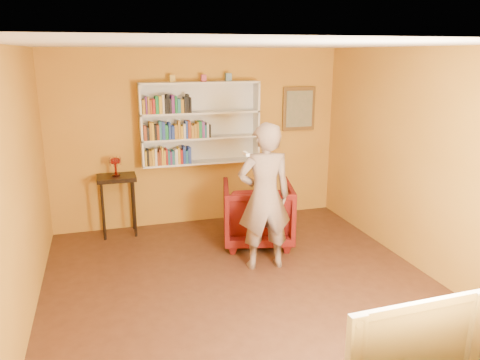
% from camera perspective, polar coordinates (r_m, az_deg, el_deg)
% --- Properties ---
extents(room_shell, '(5.30, 5.80, 2.88)m').
position_cam_1_polar(room_shell, '(5.03, 0.92, -3.40)').
color(room_shell, '#412315').
rests_on(room_shell, ground).
extents(bookshelf, '(1.80, 0.29, 1.23)m').
position_cam_1_polar(bookshelf, '(7.17, -4.93, 6.93)').
color(bookshelf, silver).
rests_on(bookshelf, room_shell).
extents(books_row_lower, '(0.68, 0.19, 0.27)m').
position_cam_1_polar(books_row_lower, '(7.07, -8.82, 2.85)').
color(books_row_lower, gold).
rests_on(books_row_lower, bookshelf).
extents(books_row_middle, '(0.99, 0.19, 0.27)m').
position_cam_1_polar(books_row_middle, '(7.02, -7.73, 5.96)').
color(books_row_middle, '#8F3B1A').
rests_on(books_row_middle, bookshelf).
extents(books_row_upper, '(0.71, 0.19, 0.27)m').
position_cam_1_polar(books_row_upper, '(6.95, -8.93, 9.02)').
color(books_row_upper, '#A77721').
rests_on(books_row_upper, bookshelf).
extents(ornament_left, '(0.08, 0.08, 0.10)m').
position_cam_1_polar(ornament_left, '(6.98, -8.27, 12.15)').
color(ornament_left, gold).
rests_on(ornament_left, bookshelf).
extents(ornament_centre, '(0.07, 0.07, 0.10)m').
position_cam_1_polar(ornament_centre, '(7.06, -4.47, 12.28)').
color(ornament_centre, '#AD3955').
rests_on(ornament_centre, bookshelf).
extents(ornament_right, '(0.09, 0.09, 0.12)m').
position_cam_1_polar(ornament_right, '(7.15, -1.44, 12.43)').
color(ornament_right, slate).
rests_on(ornament_right, bookshelf).
extents(framed_painting, '(0.55, 0.05, 0.70)m').
position_cam_1_polar(framed_painting, '(7.71, 7.19, 8.61)').
color(framed_painting, brown).
rests_on(framed_painting, room_shell).
extents(console_table, '(0.55, 0.42, 0.90)m').
position_cam_1_polar(console_table, '(7.05, -14.77, -0.74)').
color(console_table, black).
rests_on(console_table, ground).
extents(ruby_lustre, '(0.17, 0.16, 0.27)m').
position_cam_1_polar(ruby_lustre, '(6.96, -14.97, 2.05)').
color(ruby_lustre, maroon).
rests_on(ruby_lustre, console_table).
extents(armchair, '(1.15, 1.17, 0.88)m').
position_cam_1_polar(armchair, '(6.61, 2.14, -4.04)').
color(armchair, '#480507').
rests_on(armchair, ground).
extents(person, '(0.70, 0.49, 1.84)m').
position_cam_1_polar(person, '(5.73, 3.01, -2.07)').
color(person, '#7C675B').
rests_on(person, ground).
extents(game_remote, '(0.04, 0.15, 0.04)m').
position_cam_1_polar(game_remote, '(5.29, 0.73, 3.21)').
color(game_remote, white).
rests_on(game_remote, person).
extents(television, '(1.05, 0.16, 0.61)m').
position_cam_1_polar(television, '(3.46, 19.78, -17.34)').
color(television, black).
rests_on(television, tv_cabinet).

